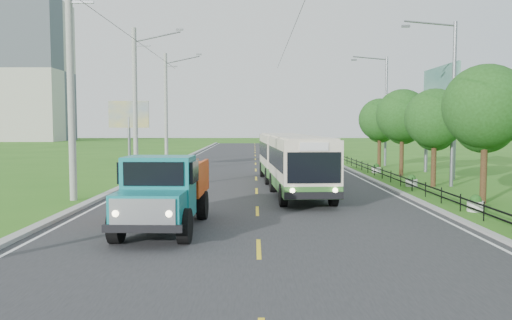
{
  "coord_description": "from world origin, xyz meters",
  "views": [
    {
      "loc": [
        -0.12,
        -13.41,
        3.39
      ],
      "look_at": [
        -0.04,
        7.89,
        1.9
      ],
      "focal_mm": 35.0,
      "sensor_mm": 36.0,
      "label": 1
    }
  ],
  "objects_px": {
    "tree_third": "(485,111)",
    "dump_truck": "(165,187)",
    "tree_fifth": "(403,118)",
    "streetlight_mid": "(451,97)",
    "billboard_right": "(440,96)",
    "planter_far": "(376,169)",
    "pole_near": "(72,87)",
    "pole_far": "(166,107)",
    "planter_near": "(476,204)",
    "planter_mid": "(412,181)",
    "pole_mid": "(136,100)",
    "billboard_left": "(129,119)",
    "tree_fourth": "(435,122)",
    "streetlight_far": "(384,107)",
    "tree_back": "(380,122)",
    "bus": "(290,157)"
  },
  "relations": [
    {
      "from": "tree_third",
      "to": "billboard_right",
      "type": "distance_m",
      "value": 12.18
    },
    {
      "from": "pole_mid",
      "to": "bus",
      "type": "bearing_deg",
      "value": -38.25
    },
    {
      "from": "tree_third",
      "to": "dump_truck",
      "type": "height_order",
      "value": "tree_third"
    },
    {
      "from": "pole_near",
      "to": "tree_fourth",
      "type": "relative_size",
      "value": 1.85
    },
    {
      "from": "pole_mid",
      "to": "planter_far",
      "type": "distance_m",
      "value": 17.56
    },
    {
      "from": "tree_third",
      "to": "tree_fifth",
      "type": "height_order",
      "value": "tree_third"
    },
    {
      "from": "planter_mid",
      "to": "tree_fourth",
      "type": "bearing_deg",
      "value": 6.39
    },
    {
      "from": "planter_near",
      "to": "planter_far",
      "type": "bearing_deg",
      "value": 90.0
    },
    {
      "from": "streetlight_far",
      "to": "dump_truck",
      "type": "distance_m",
      "value": 29.0
    },
    {
      "from": "tree_fourth",
      "to": "dump_truck",
      "type": "relative_size",
      "value": 0.92
    },
    {
      "from": "tree_fourth",
      "to": "tree_fifth",
      "type": "bearing_deg",
      "value": 90.0
    },
    {
      "from": "pole_mid",
      "to": "billboard_right",
      "type": "distance_m",
      "value": 20.59
    },
    {
      "from": "tree_back",
      "to": "tree_fourth",
      "type": "bearing_deg",
      "value": -90.0
    },
    {
      "from": "planter_mid",
      "to": "dump_truck",
      "type": "bearing_deg",
      "value": -135.73
    },
    {
      "from": "billboard_left",
      "to": "streetlight_far",
      "type": "bearing_deg",
      "value": 11.23
    },
    {
      "from": "tree_fourth",
      "to": "tree_fifth",
      "type": "relative_size",
      "value": 0.93
    },
    {
      "from": "streetlight_far",
      "to": "pole_near",
      "type": "bearing_deg",
      "value": -134.86
    },
    {
      "from": "pole_far",
      "to": "bus",
      "type": "distance_m",
      "value": 22.59
    },
    {
      "from": "pole_far",
      "to": "dump_truck",
      "type": "xyz_separation_m",
      "value": [
        5.24,
        -30.33,
        -3.72
      ]
    },
    {
      "from": "tree_fifth",
      "to": "billboard_left",
      "type": "height_order",
      "value": "tree_fifth"
    },
    {
      "from": "billboard_left",
      "to": "bus",
      "type": "height_order",
      "value": "billboard_left"
    },
    {
      "from": "pole_near",
      "to": "streetlight_mid",
      "type": "height_order",
      "value": "pole_near"
    },
    {
      "from": "tree_third",
      "to": "tree_back",
      "type": "distance_m",
      "value": 18.0
    },
    {
      "from": "pole_near",
      "to": "planter_mid",
      "type": "bearing_deg",
      "value": 16.52
    },
    {
      "from": "tree_third",
      "to": "dump_truck",
      "type": "bearing_deg",
      "value": -156.98
    },
    {
      "from": "planter_near",
      "to": "billboard_left",
      "type": "xyz_separation_m",
      "value": [
        -18.1,
        18.0,
        3.58
      ]
    },
    {
      "from": "tree_third",
      "to": "planter_mid",
      "type": "xyz_separation_m",
      "value": [
        -1.26,
        5.86,
        -3.7
      ]
    },
    {
      "from": "planter_near",
      "to": "billboard_left",
      "type": "distance_m",
      "value": 25.78
    },
    {
      "from": "tree_fifth",
      "to": "billboard_left",
      "type": "bearing_deg",
      "value": 168.72
    },
    {
      "from": "tree_third",
      "to": "billboard_right",
      "type": "relative_size",
      "value": 0.82
    },
    {
      "from": "pole_far",
      "to": "planter_near",
      "type": "xyz_separation_m",
      "value": [
        16.86,
        -27.0,
        -4.81
      ]
    },
    {
      "from": "tree_fifth",
      "to": "streetlight_mid",
      "type": "relative_size",
      "value": 0.64
    },
    {
      "from": "planter_near",
      "to": "planter_far",
      "type": "height_order",
      "value": "same"
    },
    {
      "from": "pole_mid",
      "to": "pole_far",
      "type": "xyz_separation_m",
      "value": [
        0.0,
        12.0,
        0.0
      ]
    },
    {
      "from": "pole_near",
      "to": "pole_mid",
      "type": "xyz_separation_m",
      "value": [
        0.0,
        12.0,
        0.0
      ]
    },
    {
      "from": "planter_mid",
      "to": "billboard_left",
      "type": "height_order",
      "value": "billboard_left"
    },
    {
      "from": "pole_mid",
      "to": "streetlight_far",
      "type": "height_order",
      "value": "pole_mid"
    },
    {
      "from": "tree_fifth",
      "to": "dump_truck",
      "type": "xyz_separation_m",
      "value": [
        -12.88,
        -17.47,
        -2.48
      ]
    },
    {
      "from": "tree_third",
      "to": "billboard_right",
      "type": "bearing_deg",
      "value": 78.36
    },
    {
      "from": "pole_far",
      "to": "planter_far",
      "type": "xyz_separation_m",
      "value": [
        16.86,
        -11.0,
        -4.81
      ]
    },
    {
      "from": "dump_truck",
      "to": "streetlight_far",
      "type": "bearing_deg",
      "value": 63.41
    },
    {
      "from": "billboard_left",
      "to": "dump_truck",
      "type": "distance_m",
      "value": 22.43
    },
    {
      "from": "billboard_right",
      "to": "tree_third",
      "type": "bearing_deg",
      "value": -101.64
    },
    {
      "from": "planter_mid",
      "to": "billboard_left",
      "type": "xyz_separation_m",
      "value": [
        -18.1,
        10.0,
        3.58
      ]
    },
    {
      "from": "tree_third",
      "to": "bus",
      "type": "bearing_deg",
      "value": 148.56
    },
    {
      "from": "planter_near",
      "to": "tree_back",
      "type": "bearing_deg",
      "value": 86.43
    },
    {
      "from": "planter_near",
      "to": "planter_mid",
      "type": "distance_m",
      "value": 8.0
    },
    {
      "from": "streetlight_far",
      "to": "planter_near",
      "type": "xyz_separation_m",
      "value": [
        -2.04,
        -22.0,
        -4.62
      ]
    },
    {
      "from": "pole_near",
      "to": "tree_back",
      "type": "height_order",
      "value": "pole_near"
    },
    {
      "from": "planter_far",
      "to": "pole_near",
      "type": "bearing_deg",
      "value": -142.37
    }
  ]
}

